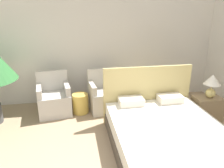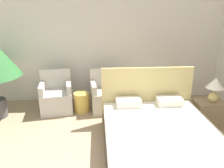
# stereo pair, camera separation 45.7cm
# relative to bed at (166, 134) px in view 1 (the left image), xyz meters

# --- Properties ---
(wall_back) EXTENTS (10.00, 0.06, 2.90)m
(wall_back) POSITION_rel_bed_xyz_m (-0.88, 2.34, 1.18)
(wall_back) COLOR silver
(wall_back) RESTS_ON ground_plane
(bed) EXTENTS (1.80, 2.15, 1.17)m
(bed) POSITION_rel_bed_xyz_m (0.00, 0.00, 0.00)
(bed) COLOR #4C4238
(bed) RESTS_ON ground_plane
(armchair_near_window_left) EXTENTS (0.76, 0.70, 0.93)m
(armchair_near_window_left) POSITION_rel_bed_xyz_m (-1.91, 1.63, 0.04)
(armchair_near_window_left) COLOR #B7B2A8
(armchair_near_window_left) RESTS_ON ground_plane
(armchair_near_window_right) EXTENTS (0.74, 0.68, 0.93)m
(armchair_near_window_right) POSITION_rel_bed_xyz_m (-0.78, 1.63, 0.04)
(armchair_near_window_right) COLOR #B7B2A8
(armchair_near_window_right) RESTS_ON ground_plane
(nightstand) EXTENTS (0.54, 0.38, 0.52)m
(nightstand) POSITION_rel_bed_xyz_m (1.22, 0.76, -0.01)
(nightstand) COLOR #937A56
(nightstand) RESTS_ON ground_plane
(table_lamp) EXTENTS (0.33, 0.33, 0.49)m
(table_lamp) POSITION_rel_bed_xyz_m (1.24, 0.74, 0.57)
(table_lamp) COLOR tan
(table_lamp) RESTS_ON nightstand
(side_table) EXTENTS (0.35, 0.35, 0.44)m
(side_table) POSITION_rel_bed_xyz_m (-1.34, 1.58, -0.05)
(side_table) COLOR gold
(side_table) RESTS_ON ground_plane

